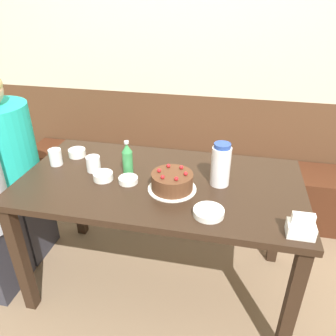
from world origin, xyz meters
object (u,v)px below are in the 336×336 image
object	(u,v)px
bench_seat	(184,184)
glass_water_tall	(56,157)
soju_bottle	(127,158)
bowl_sauce_shallow	(103,176)
bowl_rice_small	(209,212)
bowl_side_dish	(77,153)
person_teal_shirt	(7,172)
water_pitcher	(221,165)
napkin_holder	(301,227)
bowl_soup_white	(128,180)
glass_tumbler_short	(93,164)
birthday_cake	(172,182)

from	to	relation	value
bench_seat	glass_water_tall	size ratio (longest dim) A/B	28.43
soju_bottle	bowl_sauce_shallow	size ratio (longest dim) A/B	1.81
bowl_rice_small	bowl_side_dish	distance (m)	0.93
bench_seat	person_teal_shirt	world-z (taller)	person_teal_shirt
glass_water_tall	person_teal_shirt	bearing A→B (deg)	174.40
bowl_side_dish	bowl_sauce_shallow	world-z (taller)	bowl_side_dish
water_pitcher	napkin_holder	bearing A→B (deg)	-43.54
soju_bottle	bowl_rice_small	distance (m)	0.56
bowl_side_dish	person_teal_shirt	world-z (taller)	person_teal_shirt
bowl_sauce_shallow	glass_water_tall	distance (m)	0.34
napkin_holder	person_teal_shirt	size ratio (longest dim) A/B	0.09
bowl_soup_white	bowl_rice_small	bearing A→B (deg)	-23.88
soju_bottle	glass_tumbler_short	world-z (taller)	soju_bottle
water_pitcher	person_teal_shirt	distance (m)	1.32
birthday_cake	napkin_holder	size ratio (longest dim) A/B	2.22
birthday_cake	bowl_rice_small	world-z (taller)	birthday_cake
soju_bottle	person_teal_shirt	xyz separation A→B (m)	(-0.81, 0.04, -0.20)
water_pitcher	glass_water_tall	distance (m)	0.93
bowl_side_dish	glass_tumbler_short	bearing A→B (deg)	-40.88
soju_bottle	bowl_rice_small	xyz separation A→B (m)	(0.47, -0.29, -0.07)
napkin_holder	bowl_soup_white	bearing A→B (deg)	162.93
bench_seat	person_teal_shirt	distance (m)	1.31
bowl_rice_small	glass_water_tall	world-z (taller)	glass_water_tall
bench_seat	soju_bottle	distance (m)	1.01
glass_tumbler_short	bowl_rice_small	bearing A→B (deg)	-22.50
bowl_sauce_shallow	person_teal_shirt	bearing A→B (deg)	168.73
person_teal_shirt	bowl_soup_white	bearing A→B (deg)	-9.52
soju_bottle	bowl_side_dish	bearing A→B (deg)	160.31
water_pitcher	birthday_cake	bearing A→B (deg)	-155.87
bench_seat	glass_water_tall	bearing A→B (deg)	-128.44
soju_bottle	napkin_holder	size ratio (longest dim) A/B	1.71
napkin_holder	bowl_sauce_shallow	xyz separation A→B (m)	(-0.95, 0.25, -0.02)
water_pitcher	person_teal_shirt	xyz separation A→B (m)	(-1.30, 0.06, -0.23)
napkin_holder	bowl_rice_small	xyz separation A→B (m)	(-0.38, 0.06, -0.02)
bowl_soup_white	glass_water_tall	xyz separation A→B (m)	(-0.46, 0.10, 0.03)
bench_seat	bowl_side_dish	size ratio (longest dim) A/B	26.55
glass_water_tall	bowl_sauce_shallow	bearing A→B (deg)	-17.58
water_pitcher	bowl_sauce_shallow	size ratio (longest dim) A/B	2.18
napkin_holder	bowl_soup_white	world-z (taller)	napkin_holder
napkin_holder	person_teal_shirt	bearing A→B (deg)	166.71
person_teal_shirt	birthday_cake	bearing A→B (deg)	-8.40
birthday_cake	napkin_holder	world-z (taller)	birthday_cake
napkin_holder	bowl_rice_small	size ratio (longest dim) A/B	0.79
glass_tumbler_short	birthday_cake	bearing A→B (deg)	-12.08
water_pitcher	glass_tumbler_short	size ratio (longest dim) A/B	2.68
glass_tumbler_short	bowl_soup_white	bearing A→B (deg)	-19.73
soju_bottle	bowl_rice_small	size ratio (longest dim) A/B	1.35
soju_bottle	napkin_holder	world-z (taller)	soju_bottle
bench_seat	bowl_soup_white	distance (m)	1.05
birthday_cake	glass_water_tall	world-z (taller)	birthday_cake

